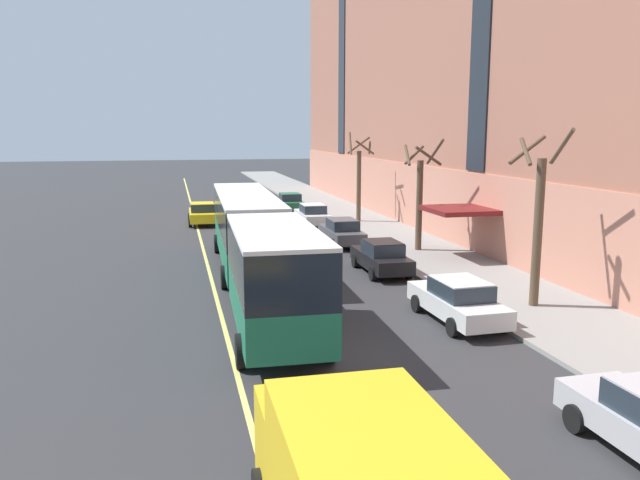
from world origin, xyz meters
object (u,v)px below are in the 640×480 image
object	(u,v)px
parked_car_darkgray_7	(342,232)
parked_car_black_0	(381,257)
city_bus	(254,240)
taxi_cab	(203,213)
street_tree_far_downtown	(359,177)
parked_car_white_5	(312,215)
street_tree_far_uptown	(420,194)
parked_car_white_4	(458,300)
street_tree_mid_block	(538,220)
parked_car_green_1	(290,202)

from	to	relation	value
parked_car_darkgray_7	parked_car_black_0	bearing A→B (deg)	-90.93
parked_car_darkgray_7	city_bus	bearing A→B (deg)	-124.39
taxi_cab	street_tree_far_downtown	distance (m)	11.52
parked_car_darkgray_7	street_tree_far_downtown	size ratio (longest dim) A/B	0.74
parked_car_white_5	street_tree_far_downtown	size ratio (longest dim) A/B	0.73
parked_car_black_0	street_tree_far_uptown	distance (m)	6.22
parked_car_white_4	street_tree_far_uptown	size ratio (longest dim) A/B	0.79
parked_car_white_4	taxi_cab	xyz separation A→B (m)	(-7.54, 25.58, -0.00)
parked_car_white_4	street_tree_mid_block	size ratio (longest dim) A/B	0.72
city_bus	street_tree_far_downtown	bearing A→B (deg)	60.64
city_bus	street_tree_far_downtown	distance (m)	20.06
parked_car_green_1	parked_car_white_5	world-z (taller)	same
parked_car_black_0	street_tree_mid_block	xyz separation A→B (m)	(3.64, -6.96, 2.60)
street_tree_mid_block	street_tree_far_uptown	bearing A→B (deg)	89.93
parked_car_green_1	taxi_cab	xyz separation A→B (m)	(-7.34, -5.38, 0.00)
parked_car_black_0	parked_car_white_4	size ratio (longest dim) A/B	0.96
parked_car_darkgray_7	street_tree_far_uptown	distance (m)	5.32
street_tree_far_uptown	parked_car_white_4	bearing A→B (deg)	-106.05
parked_car_black_0	taxi_cab	size ratio (longest dim) A/B	1.03
parked_car_black_0	street_tree_mid_block	distance (m)	8.27
parked_car_white_4	parked_car_white_5	distance (m)	23.00
city_bus	parked_car_darkgray_7	world-z (taller)	city_bus
street_tree_mid_block	street_tree_far_downtown	bearing A→B (deg)	89.96
parked_car_white_5	street_tree_mid_block	world-z (taller)	street_tree_mid_block
parked_car_black_0	street_tree_far_downtown	bearing A→B (deg)	76.96
street_tree_mid_block	parked_car_white_4	bearing A→B (deg)	-165.76
parked_car_green_1	taxi_cab	size ratio (longest dim) A/B	0.97
parked_car_black_0	parked_car_white_4	bearing A→B (deg)	-89.01
taxi_cab	street_tree_far_downtown	xyz separation A→B (m)	(11.07, -1.93, 2.55)
city_bus	street_tree_mid_block	world-z (taller)	street_tree_mid_block
parked_car_black_0	parked_car_white_5	bearing A→B (deg)	89.74
street_tree_far_uptown	parked_car_black_0	bearing A→B (deg)	-129.78
city_bus	parked_car_black_0	distance (m)	6.52
city_bus	parked_car_white_4	distance (m)	8.93
street_tree_far_uptown	taxi_cab	bearing A→B (deg)	129.67
city_bus	parked_car_green_1	world-z (taller)	city_bus
street_tree_far_downtown	parked_car_darkgray_7	bearing A→B (deg)	-113.13
parked_car_white_4	parked_car_darkgray_7	world-z (taller)	same
city_bus	parked_car_darkgray_7	distance (m)	11.20
taxi_cab	street_tree_far_downtown	size ratio (longest dim) A/B	0.70
taxi_cab	street_tree_far_uptown	xyz separation A→B (m)	(11.07, -13.34, 2.45)
city_bus	street_tree_far_uptown	world-z (taller)	street_tree_far_uptown
parked_car_black_0	street_tree_far_downtown	xyz separation A→B (m)	(3.66, 15.80, 2.55)
street_tree_mid_block	taxi_cab	bearing A→B (deg)	114.11
parked_car_white_4	street_tree_far_downtown	xyz separation A→B (m)	(3.52, 23.65, 2.55)
parked_car_black_0	parked_car_darkgray_7	xyz separation A→B (m)	(0.12, 7.52, 0.00)
city_bus	taxi_cab	size ratio (longest dim) A/B	4.73
parked_car_white_5	street_tree_far_uptown	world-z (taller)	street_tree_far_uptown
parked_car_black_0	taxi_cab	world-z (taller)	same
taxi_cab	street_tree_far_downtown	world-z (taller)	street_tree_far_downtown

